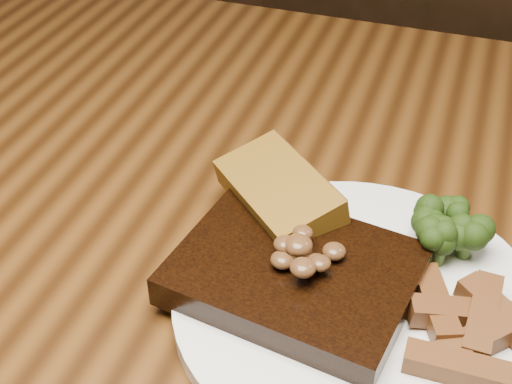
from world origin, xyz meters
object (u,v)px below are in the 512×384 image
Objects in this scene: chair_far at (407,95)px; potato_wedges at (442,317)px; dining_table at (265,291)px; plate at (357,303)px; steak at (295,274)px; garlic_bread at (278,209)px.

chair_far is 9.33× the size of potato_wedges.
plate is (0.10, -0.08, 0.10)m from dining_table.
steak is (0.05, -0.08, 0.12)m from dining_table.
dining_table is at bearing 142.33° from plate.
plate reaches higher than dining_table.
dining_table is 0.12m from garlic_bread.
chair_far is at bearing 85.64° from dining_table.
garlic_bread reaches higher than potato_wedges.
potato_wedges is (0.12, -0.01, -0.00)m from steak.
potato_wedges is at bearing 14.71° from garlic_bread.
plate is 2.90× the size of potato_wedges.
chair_far is 0.81m from potato_wedges.
chair_far is 0.79m from steak.
steak is at bearing -175.57° from plate.
dining_table is 0.22m from potato_wedges.
chair_far is 7.89× the size of garlic_bread.
chair_far is at bearing 94.01° from plate.
steak is at bearing -21.16° from garlic_bread.
chair_far reaches higher than dining_table.
plate is 0.11m from garlic_bread.
chair_far is at bearing 98.87° from potato_wedges.
dining_table is 1.69× the size of chair_far.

